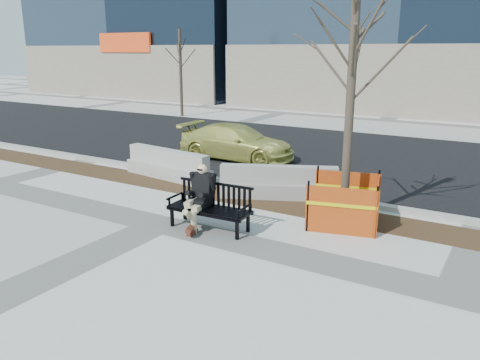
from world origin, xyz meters
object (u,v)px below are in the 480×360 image
at_px(bench, 210,229).
at_px(sedan, 237,159).
at_px(jersey_barrier_left, 169,178).
at_px(jersey_barrier_right, 278,198).
at_px(seated_man, 201,226).
at_px(tree_fence, 343,223).

height_order(bench, sedan, sedan).
xyz_separation_m(bench, jersey_barrier_left, (-3.45, 2.83, 0.00)).
height_order(jersey_barrier_left, jersey_barrier_right, jersey_barrier_left).
bearing_deg(sedan, seated_man, -157.41).
distance_m(seated_man, tree_fence, 3.13).
height_order(seated_man, sedan, seated_man).
bearing_deg(bench, seated_man, 168.59).
relative_size(jersey_barrier_left, jersey_barrier_right, 1.02).
xyz_separation_m(bench, seated_man, (-0.25, 0.04, 0.00)).
relative_size(sedan, jersey_barrier_left, 1.35).
bearing_deg(jersey_barrier_left, seated_man, -34.13).
height_order(tree_fence, jersey_barrier_right, tree_fence).
height_order(bench, tree_fence, tree_fence).
bearing_deg(tree_fence, seated_man, -145.71).
bearing_deg(tree_fence, jersey_barrier_left, 169.89).
relative_size(seated_man, sedan, 0.33).
xyz_separation_m(sedan, jersey_barrier_left, (-0.40, -3.25, 0.00)).
height_order(bench, seated_man, seated_man).
xyz_separation_m(jersey_barrier_left, jersey_barrier_right, (3.71, -0.07, 0.00)).
xyz_separation_m(bench, sedan, (-3.05, 6.08, 0.00)).
bearing_deg(jersey_barrier_right, bench, -119.51).
relative_size(bench, tree_fence, 0.33).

